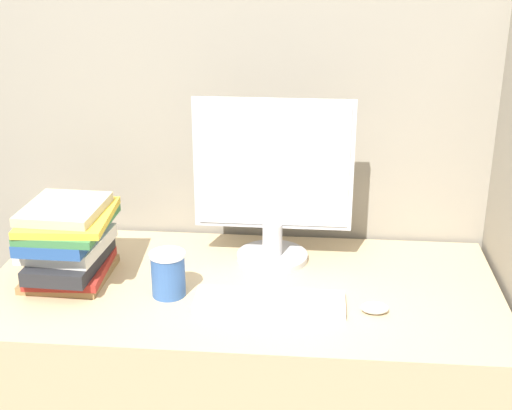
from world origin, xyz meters
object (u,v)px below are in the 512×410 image
mouse (375,308)px  coffee_cup (168,274)px  monitor (273,186)px  book_stack (68,242)px  keyboard (270,302)px

mouse → coffee_cup: coffee_cup is taller
monitor → book_stack: bearing=-162.7°
keyboard → coffee_cup: (-0.28, 0.04, 0.05)m
monitor → coffee_cup: (-0.27, -0.25, -0.18)m
mouse → book_stack: bearing=171.9°
monitor → keyboard: monitor is taller
monitor → coffee_cup: bearing=-137.1°
keyboard → coffee_cup: 0.29m
mouse → book_stack: 0.88m
keyboard → book_stack: bearing=169.6°
keyboard → mouse: (0.28, -0.02, 0.01)m
book_stack → keyboard: bearing=-10.4°
keyboard → book_stack: (-0.59, 0.11, 0.11)m
book_stack → mouse: bearing=-8.1°
mouse → coffee_cup: 0.57m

